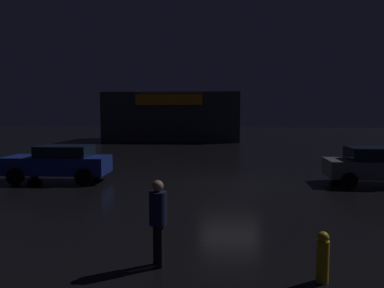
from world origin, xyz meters
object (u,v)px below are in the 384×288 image
Objects in this scene: store_building at (174,117)px; fire_hydrant at (323,257)px; car_far at (375,166)px; pedestrian at (158,216)px; car_near at (59,162)px.

store_building reaches higher than fire_hydrant.
car_far reaches higher than fire_hydrant.
car_near is at bearing 124.96° from pedestrian.
store_building is 34.04m from fire_hydrant.
fire_hydrant is at bearing -116.55° from car_far.
car_near is 4.87× the size of fire_hydrant.
car_far is 10.22m from fire_hydrant.
car_near reaches higher than fire_hydrant.
store_building reaches higher than pedestrian.
pedestrian is at bearing -83.00° from store_building.
pedestrian is (5.81, -8.32, 0.15)m from car_near.
pedestrian is at bearing -55.04° from car_near.
car_near is at bearing -178.35° from car_far.
store_building is 3.49× the size of car_far.
store_building is 26.81m from car_far.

